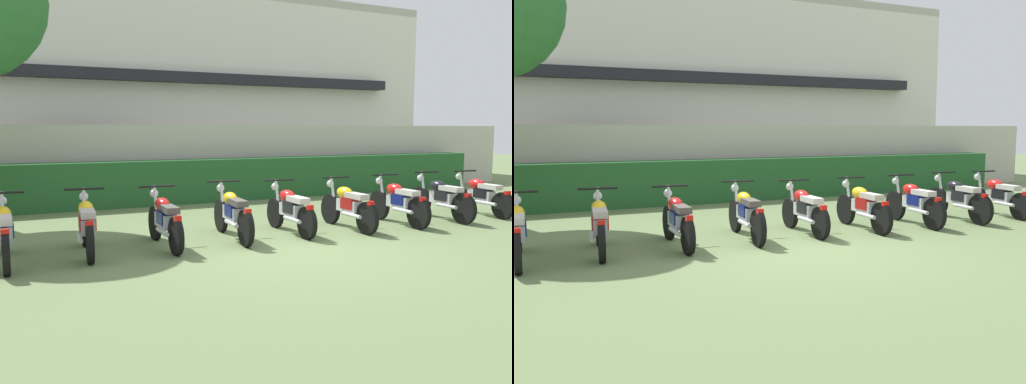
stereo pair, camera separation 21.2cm
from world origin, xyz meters
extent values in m
plane|color=#607547|center=(0.00, 0.00, 0.00)|extent=(60.00, 60.00, 0.00)
cube|color=silver|center=(0.00, 14.32, 3.30)|extent=(24.99, 6.00, 6.60)
cube|color=black|center=(0.00, 11.07, 3.63)|extent=(20.99, 0.50, 0.36)
cube|color=#BCB7A8|center=(0.00, 6.66, 0.98)|extent=(23.74, 0.30, 1.96)
cube|color=#235628|center=(0.00, 5.96, 0.54)|extent=(18.99, 0.70, 1.09)
cube|color=black|center=(-1.67, 8.99, 0.74)|extent=(4.62, 2.15, 1.00)
cube|color=#2D333D|center=(-1.87, 8.98, 1.57)|extent=(2.81, 1.88, 0.65)
cylinder|color=black|center=(-0.16, 10.02, 0.34)|extent=(0.69, 0.27, 0.68)
cylinder|color=black|center=(-0.03, 8.17, 0.34)|extent=(0.69, 0.27, 0.68)
cylinder|color=black|center=(-3.30, 9.81, 0.34)|extent=(0.69, 0.27, 0.68)
cylinder|color=black|center=(-3.17, 7.96, 0.34)|extent=(0.69, 0.27, 0.68)
cylinder|color=black|center=(-4.07, 1.74, 0.30)|extent=(0.09, 0.60, 0.60)
cylinder|color=black|center=(-4.08, 0.39, 0.30)|extent=(0.09, 0.60, 0.60)
cube|color=silver|center=(-4.07, 1.02, 0.45)|extent=(0.20, 0.60, 0.22)
ellipsoid|color=yellow|center=(-4.07, 1.19, 0.68)|extent=(0.22, 0.44, 0.22)
cube|color=beige|center=(-4.07, 0.79, 0.66)|extent=(0.20, 0.52, 0.10)
cube|color=red|center=(-4.08, 0.29, 0.58)|extent=(0.10, 0.08, 0.08)
cylinder|color=silver|center=(-4.07, 1.65, 0.62)|extent=(0.05, 0.23, 0.65)
cylinder|color=black|center=(-4.07, 1.56, 0.94)|extent=(0.60, 0.04, 0.04)
sphere|color=silver|center=(-4.07, 1.76, 0.80)|extent=(0.14, 0.14, 0.14)
cube|color=navy|center=(-4.07, 0.97, 0.50)|extent=(0.24, 0.36, 0.20)
cylinder|color=black|center=(-2.89, 1.76, 0.30)|extent=(0.15, 0.60, 0.60)
cylinder|color=black|center=(-3.01, 0.55, 0.30)|extent=(0.15, 0.60, 0.60)
cube|color=silver|center=(-2.96, 1.11, 0.45)|extent=(0.26, 0.62, 0.22)
ellipsoid|color=yellow|center=(-2.94, 1.28, 0.68)|extent=(0.26, 0.46, 0.22)
cube|color=#B2ADA3|center=(-2.98, 0.88, 0.66)|extent=(0.25, 0.54, 0.10)
cube|color=red|center=(-3.02, 0.45, 0.58)|extent=(0.11, 0.09, 0.08)
cylinder|color=silver|center=(-2.90, 1.67, 0.62)|extent=(0.07, 0.23, 0.65)
cylinder|color=black|center=(-2.91, 1.58, 0.94)|extent=(0.60, 0.09, 0.04)
sphere|color=silver|center=(-2.89, 1.78, 0.80)|extent=(0.14, 0.14, 0.14)
cylinder|color=silver|center=(-3.10, 0.87, 0.32)|extent=(0.12, 0.55, 0.07)
cube|color=#A51414|center=(-2.96, 1.06, 0.50)|extent=(0.27, 0.38, 0.20)
cylinder|color=black|center=(-1.76, 1.76, 0.28)|extent=(0.10, 0.57, 0.57)
cylinder|color=black|center=(-1.78, 0.52, 0.28)|extent=(0.10, 0.57, 0.57)
cube|color=silver|center=(-1.77, 1.09, 0.43)|extent=(0.21, 0.60, 0.22)
ellipsoid|color=red|center=(-1.77, 1.26, 0.66)|extent=(0.23, 0.44, 0.22)
cube|color=#4C4742|center=(-1.78, 0.86, 0.64)|extent=(0.21, 0.52, 0.10)
cube|color=red|center=(-1.79, 0.42, 0.56)|extent=(0.10, 0.08, 0.08)
cylinder|color=silver|center=(-1.76, 1.67, 0.60)|extent=(0.06, 0.23, 0.65)
cylinder|color=black|center=(-1.76, 1.58, 0.92)|extent=(0.60, 0.05, 0.04)
sphere|color=silver|center=(-1.76, 1.78, 0.78)|extent=(0.14, 0.14, 0.14)
cylinder|color=silver|center=(-1.90, 0.84, 0.30)|extent=(0.08, 0.55, 0.07)
cube|color=navy|center=(-1.77, 1.04, 0.48)|extent=(0.25, 0.37, 0.20)
cylinder|color=black|center=(-0.48, 1.93, 0.30)|extent=(0.15, 0.60, 0.60)
cylinder|color=black|center=(-0.61, 0.59, 0.30)|extent=(0.15, 0.60, 0.60)
cube|color=silver|center=(-0.55, 1.21, 0.45)|extent=(0.26, 0.62, 0.22)
ellipsoid|color=yellow|center=(-0.54, 1.38, 0.68)|extent=(0.26, 0.46, 0.22)
cube|color=#4C4742|center=(-0.57, 0.98, 0.66)|extent=(0.25, 0.54, 0.10)
cube|color=red|center=(-0.62, 0.49, 0.58)|extent=(0.11, 0.09, 0.08)
cylinder|color=silver|center=(-0.49, 1.84, 0.62)|extent=(0.07, 0.23, 0.65)
cylinder|color=black|center=(-0.50, 1.75, 0.94)|extent=(0.60, 0.09, 0.04)
sphere|color=silver|center=(-0.48, 1.95, 0.80)|extent=(0.14, 0.14, 0.14)
cylinder|color=silver|center=(-0.70, 0.97, 0.32)|extent=(0.12, 0.55, 0.07)
cube|color=navy|center=(-0.56, 1.16, 0.50)|extent=(0.27, 0.38, 0.20)
cylinder|color=black|center=(0.60, 1.86, 0.28)|extent=(0.11, 0.56, 0.56)
cylinder|color=black|center=(0.56, 0.65, 0.28)|extent=(0.11, 0.56, 0.56)
cube|color=silver|center=(0.58, 1.21, 0.43)|extent=(0.22, 0.61, 0.22)
ellipsoid|color=red|center=(0.59, 1.38, 0.66)|extent=(0.24, 0.45, 0.22)
cube|color=beige|center=(0.57, 0.98, 0.64)|extent=(0.22, 0.53, 0.10)
cube|color=red|center=(0.56, 0.55, 0.56)|extent=(0.10, 0.08, 0.08)
cylinder|color=silver|center=(0.60, 1.77, 0.60)|extent=(0.06, 0.23, 0.65)
cylinder|color=black|center=(0.60, 1.68, 0.92)|extent=(0.60, 0.06, 0.04)
sphere|color=silver|center=(0.60, 1.88, 0.78)|extent=(0.14, 0.14, 0.14)
cylinder|color=silver|center=(0.45, 0.96, 0.30)|extent=(0.09, 0.55, 0.07)
cube|color=black|center=(0.58, 1.16, 0.48)|extent=(0.25, 0.37, 0.20)
cylinder|color=black|center=(1.78, 1.76, 0.29)|extent=(0.11, 0.59, 0.58)
cylinder|color=black|center=(1.73, 0.53, 0.29)|extent=(0.11, 0.59, 0.58)
cube|color=silver|center=(1.75, 1.10, 0.44)|extent=(0.23, 0.61, 0.22)
ellipsoid|color=yellow|center=(1.76, 1.27, 0.67)|extent=(0.24, 0.45, 0.22)
cube|color=#B2ADA3|center=(1.75, 0.87, 0.65)|extent=(0.22, 0.53, 0.10)
cube|color=red|center=(1.73, 0.43, 0.57)|extent=(0.10, 0.08, 0.08)
cylinder|color=silver|center=(1.78, 1.67, 0.61)|extent=(0.06, 0.23, 0.65)
cylinder|color=black|center=(1.78, 1.58, 0.93)|extent=(0.60, 0.06, 0.04)
sphere|color=silver|center=(1.78, 1.78, 0.79)|extent=(0.14, 0.14, 0.14)
cylinder|color=silver|center=(1.62, 0.85, 0.31)|extent=(0.09, 0.55, 0.07)
cube|color=#A51414|center=(1.75, 1.05, 0.49)|extent=(0.26, 0.37, 0.20)
cylinder|color=black|center=(2.97, 1.74, 0.30)|extent=(0.12, 0.60, 0.60)
cylinder|color=black|center=(2.90, 0.51, 0.30)|extent=(0.12, 0.60, 0.60)
cube|color=silver|center=(2.93, 1.08, 0.45)|extent=(0.23, 0.61, 0.22)
ellipsoid|color=red|center=(2.94, 1.25, 0.68)|extent=(0.24, 0.45, 0.22)
cube|color=beige|center=(2.92, 0.85, 0.66)|extent=(0.23, 0.53, 0.10)
cube|color=red|center=(2.90, 0.41, 0.58)|extent=(0.10, 0.09, 0.08)
cylinder|color=silver|center=(2.97, 1.65, 0.62)|extent=(0.06, 0.23, 0.65)
cylinder|color=black|center=(2.96, 1.56, 0.94)|extent=(0.60, 0.07, 0.04)
sphere|color=silver|center=(2.97, 1.76, 0.80)|extent=(0.14, 0.14, 0.14)
cylinder|color=silver|center=(2.80, 0.84, 0.32)|extent=(0.10, 0.55, 0.07)
cube|color=navy|center=(2.93, 1.03, 0.50)|extent=(0.26, 0.37, 0.20)
cylinder|color=black|center=(4.17, 1.84, 0.31)|extent=(0.13, 0.62, 0.61)
cylinder|color=black|center=(4.07, 0.54, 0.31)|extent=(0.13, 0.62, 0.61)
cube|color=silver|center=(4.12, 1.14, 0.46)|extent=(0.24, 0.61, 0.22)
ellipsoid|color=black|center=(4.13, 1.31, 0.69)|extent=(0.25, 0.46, 0.22)
cube|color=beige|center=(4.10, 0.91, 0.67)|extent=(0.24, 0.53, 0.10)
cube|color=red|center=(4.06, 0.44, 0.59)|extent=(0.11, 0.09, 0.08)
cylinder|color=silver|center=(4.16, 1.75, 0.63)|extent=(0.07, 0.23, 0.65)
cylinder|color=black|center=(4.16, 1.66, 0.95)|extent=(0.60, 0.08, 0.04)
sphere|color=silver|center=(4.17, 1.86, 0.81)|extent=(0.14, 0.14, 0.14)
cylinder|color=silver|center=(3.98, 0.90, 0.33)|extent=(0.11, 0.55, 0.07)
cube|color=black|center=(4.11, 1.09, 0.51)|extent=(0.27, 0.38, 0.20)
cylinder|color=black|center=(5.38, 1.91, 0.28)|extent=(0.14, 0.57, 0.57)
cylinder|color=black|center=(5.26, 0.60, 0.28)|extent=(0.14, 0.57, 0.57)
cube|color=silver|center=(5.31, 1.21, 0.43)|extent=(0.26, 0.62, 0.22)
ellipsoid|color=red|center=(5.33, 1.38, 0.66)|extent=(0.26, 0.46, 0.22)
cube|color=beige|center=(5.29, 0.98, 0.64)|extent=(0.25, 0.54, 0.10)
cube|color=red|center=(5.25, 0.50, 0.56)|extent=(0.11, 0.09, 0.08)
cylinder|color=silver|center=(5.38, 1.82, 0.60)|extent=(0.07, 0.23, 0.65)
cylinder|color=black|center=(5.37, 1.73, 0.92)|extent=(0.60, 0.09, 0.04)
sphere|color=silver|center=(5.39, 1.93, 0.78)|extent=(0.14, 0.14, 0.14)
cylinder|color=silver|center=(5.17, 0.97, 0.30)|extent=(0.12, 0.55, 0.07)
cube|color=black|center=(5.31, 1.16, 0.48)|extent=(0.27, 0.38, 0.20)
camera|label=1|loc=(-4.18, -7.07, 1.86)|focal=37.96mm
camera|label=2|loc=(-3.99, -7.16, 1.86)|focal=37.96mm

